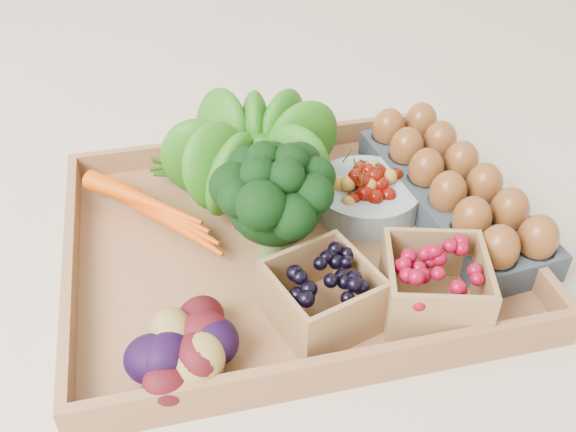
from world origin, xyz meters
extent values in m
plane|color=beige|center=(0.00, 0.00, 0.00)|extent=(4.00, 4.00, 0.00)
cube|color=#996640|center=(0.00, 0.00, 0.01)|extent=(0.55, 0.45, 0.01)
sphere|color=#1D4B0B|center=(-0.02, 0.12, 0.09)|extent=(0.16, 0.16, 0.16)
cylinder|color=#8C9EA5|center=(0.12, 0.05, 0.03)|extent=(0.15, 0.15, 0.04)
cube|color=#333940|center=(0.23, 0.02, 0.03)|extent=(0.15, 0.35, 0.04)
cube|color=black|center=(0.01, -0.14, 0.05)|extent=(0.13, 0.13, 0.07)
cube|color=maroon|center=(0.13, -0.15, 0.05)|extent=(0.14, 0.14, 0.08)
camera|label=1|loc=(-0.14, -0.61, 0.56)|focal=40.00mm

